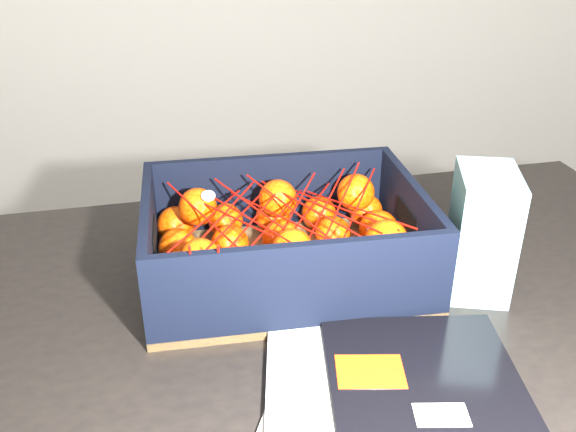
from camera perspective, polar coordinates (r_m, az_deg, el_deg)
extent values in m
cube|color=black|center=(0.84, 3.91, -10.21)|extent=(1.24, 0.86, 0.04)
cylinder|color=black|center=(1.39, -24.02, -15.20)|extent=(0.06, 0.06, 0.71)
cylinder|color=black|center=(1.51, 21.26, -10.57)|extent=(0.06, 0.06, 0.71)
cube|color=beige|center=(0.70, 7.12, -17.50)|extent=(0.30, 0.34, 0.01)
cube|color=beige|center=(0.69, 7.05, -17.16)|extent=(0.25, 0.31, 0.01)
cube|color=black|center=(0.71, 12.83, -15.85)|extent=(0.24, 0.30, 0.01)
cube|color=#EE370C|center=(0.72, 7.43, -13.74)|extent=(0.08, 0.07, 0.00)
cube|color=white|center=(0.69, 13.70, -17.07)|extent=(0.06, 0.04, 0.00)
cube|color=olive|center=(0.91, -0.32, -4.96)|extent=(0.38, 0.28, 0.01)
cube|color=black|center=(1.00, -1.61, 2.06)|extent=(0.38, 0.01, 0.13)
cube|color=black|center=(0.76, 1.36, -6.71)|extent=(0.38, 0.01, 0.13)
cube|color=black|center=(0.87, -12.38, -2.70)|extent=(0.01, 0.26, 0.13)
cube|color=black|center=(0.92, 11.03, -0.76)|extent=(0.01, 0.26, 0.13)
sphere|color=#FF4305|center=(0.79, -9.81, -7.78)|extent=(0.06, 0.06, 0.06)
sphere|color=#FF4305|center=(0.85, -9.74, -4.97)|extent=(0.06, 0.06, 0.06)
sphere|color=#FF4305|center=(0.91, -9.94, -2.79)|extent=(0.05, 0.05, 0.05)
sphere|color=#FF4305|center=(0.97, -10.10, -0.78)|extent=(0.06, 0.06, 0.06)
sphere|color=#FF4305|center=(0.80, -4.44, -7.15)|extent=(0.06, 0.06, 0.06)
sphere|color=#FF4305|center=(0.86, -4.89, -4.55)|extent=(0.05, 0.05, 0.05)
sphere|color=#FF4305|center=(0.91, -5.27, -2.49)|extent=(0.05, 0.05, 0.05)
sphere|color=#FF4305|center=(0.97, -5.66, -0.39)|extent=(0.05, 0.05, 0.05)
sphere|color=#FF4305|center=(0.81, 1.01, -6.64)|extent=(0.05, 0.05, 0.05)
sphere|color=#FF4305|center=(0.86, -0.14, -4.36)|extent=(0.06, 0.06, 0.06)
sphere|color=#FF4305|center=(0.92, -0.63, -2.03)|extent=(0.06, 0.06, 0.06)
sphere|color=#FF4305|center=(0.98, -1.35, -0.09)|extent=(0.05, 0.05, 0.05)
sphere|color=#FF4305|center=(0.82, 6.15, -6.20)|extent=(0.06, 0.06, 0.06)
sphere|color=#FF4305|center=(0.88, 4.82, -3.71)|extent=(0.05, 0.05, 0.05)
sphere|color=#FF4305|center=(0.93, 4.06, -1.59)|extent=(0.05, 0.05, 0.05)
sphere|color=#FF4305|center=(0.99, 2.80, 0.24)|extent=(0.05, 0.05, 0.05)
sphere|color=#FF4305|center=(0.84, 10.96, -5.74)|extent=(0.06, 0.06, 0.06)
sphere|color=#FF4305|center=(0.89, 9.58, -3.37)|extent=(0.05, 0.05, 0.05)
sphere|color=#FF4305|center=(0.95, 8.19, -1.24)|extent=(0.06, 0.06, 0.06)
sphere|color=#FF4305|center=(1.00, 7.05, 0.51)|extent=(0.05, 0.05, 0.05)
sphere|color=#FF4305|center=(0.79, -7.96, -3.87)|extent=(0.05, 0.05, 0.05)
sphere|color=#FF4305|center=(0.92, -8.17, 0.83)|extent=(0.06, 0.06, 0.06)
sphere|color=#FF4305|center=(0.81, 0.39, -2.98)|extent=(0.05, 0.05, 0.05)
sphere|color=#FF4305|center=(0.93, -0.93, 1.59)|extent=(0.06, 0.06, 0.06)
sphere|color=#FF4305|center=(0.83, 8.91, -2.26)|extent=(0.06, 0.06, 0.06)
sphere|color=#FF4305|center=(0.96, 6.15, 2.14)|extent=(0.06, 0.06, 0.06)
cylinder|color=#B90E06|center=(0.86, -7.31, -0.33)|extent=(0.11, 0.20, 0.03)
cylinder|color=#B90E06|center=(0.85, -5.77, 0.24)|extent=(0.11, 0.20, 0.03)
cylinder|color=#B90E06|center=(0.86, -4.23, 0.21)|extent=(0.11, 0.20, 0.01)
cylinder|color=#B90E06|center=(0.86, -2.69, 0.50)|extent=(0.11, 0.20, 0.02)
cylinder|color=#B90E06|center=(0.86, -1.09, 0.14)|extent=(0.11, 0.20, 0.02)
cylinder|color=#B90E06|center=(0.86, 0.45, 0.52)|extent=(0.11, 0.20, 0.03)
cylinder|color=#B90E06|center=(0.87, 1.90, 0.77)|extent=(0.11, 0.20, 0.00)
cylinder|color=#B90E06|center=(0.88, 3.34, 0.75)|extent=(0.11, 0.20, 0.02)
cylinder|color=#B90E06|center=(0.88, 4.78, 0.71)|extent=(0.11, 0.20, 0.03)
cylinder|color=#B90E06|center=(0.89, 6.27, 0.68)|extent=(0.11, 0.20, 0.03)
cylinder|color=#B90E06|center=(0.85, -7.30, -0.20)|extent=(0.11, 0.20, 0.02)
cylinder|color=#B90E06|center=(0.86, -5.79, 0.18)|extent=(0.11, 0.20, 0.00)
cylinder|color=#B90E06|center=(0.86, -4.23, 0.19)|extent=(0.11, 0.20, 0.02)
cylinder|color=#B90E06|center=(0.85, -2.62, 0.26)|extent=(0.11, 0.20, 0.01)
cylinder|color=#B90E06|center=(0.85, -1.01, -0.12)|extent=(0.11, 0.20, 0.02)
cylinder|color=#B90E06|center=(0.87, 0.37, 0.19)|extent=(0.11, 0.20, 0.03)
cylinder|color=#B90E06|center=(0.87, 1.83, 0.48)|extent=(0.11, 0.20, 0.02)
cylinder|color=#B90E06|center=(0.88, 3.33, 0.78)|extent=(0.11, 0.20, 0.03)
cylinder|color=#B90E06|center=(0.88, 4.83, 1.24)|extent=(0.11, 0.20, 0.03)
cylinder|color=#B90E06|center=(0.88, 6.35, 0.92)|extent=(0.11, 0.20, 0.02)
cylinder|color=#B90E06|center=(0.74, -8.72, -4.92)|extent=(0.00, 0.03, 0.09)
cylinder|color=#B90E06|center=(0.74, -6.40, -4.74)|extent=(0.01, 0.04, 0.08)
cube|color=silver|center=(0.88, 17.13, -1.39)|extent=(0.11, 0.13, 0.17)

